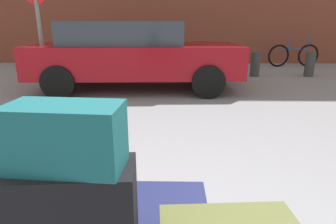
{
  "coord_description": "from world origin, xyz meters",
  "views": [
    {
      "loc": [
        0.04,
        -1.04,
        1.4
      ],
      "look_at": [
        0.0,
        1.2,
        0.69
      ],
      "focal_mm": 30.47,
      "sensor_mm": 36.0,
      "label": 1
    }
  ],
  "objects_px": {
    "suitcase_navy_front_right": "(151,223)",
    "bollard_kerb_mid": "(310,65)",
    "parked_car": "(134,54)",
    "no_parking_sign": "(39,24)",
    "duffel_bag_teal_topmost_pile": "(66,137)",
    "bollard_kerb_near": "(255,64)",
    "bicycle_leaning": "(294,55)"
  },
  "relations": [
    {
      "from": "suitcase_navy_front_right",
      "to": "bollard_kerb_mid",
      "type": "relative_size",
      "value": 0.83
    },
    {
      "from": "parked_car",
      "to": "bollard_kerb_mid",
      "type": "relative_size",
      "value": 6.79
    },
    {
      "from": "parked_car",
      "to": "no_parking_sign",
      "type": "relative_size",
      "value": 1.97
    },
    {
      "from": "suitcase_navy_front_right",
      "to": "duffel_bag_teal_topmost_pile",
      "type": "distance_m",
      "value": 0.73
    },
    {
      "from": "parked_car",
      "to": "bollard_kerb_near",
      "type": "height_order",
      "value": "parked_car"
    },
    {
      "from": "bollard_kerb_mid",
      "to": "suitcase_navy_front_right",
      "type": "bearing_deg",
      "value": -119.93
    },
    {
      "from": "duffel_bag_teal_topmost_pile",
      "to": "bicycle_leaning",
      "type": "relative_size",
      "value": 0.2
    },
    {
      "from": "bicycle_leaning",
      "to": "bollard_kerb_near",
      "type": "relative_size",
      "value": 2.72
    },
    {
      "from": "bicycle_leaning",
      "to": "bollard_kerb_mid",
      "type": "height_order",
      "value": "bicycle_leaning"
    },
    {
      "from": "suitcase_navy_front_right",
      "to": "bicycle_leaning",
      "type": "relative_size",
      "value": 0.31
    },
    {
      "from": "suitcase_navy_front_right",
      "to": "bollard_kerb_near",
      "type": "height_order",
      "value": "bollard_kerb_near"
    },
    {
      "from": "bicycle_leaning",
      "to": "suitcase_navy_front_right",
      "type": "bearing_deg",
      "value": -115.88
    },
    {
      "from": "bollard_kerb_near",
      "to": "parked_car",
      "type": "bearing_deg",
      "value": -153.12
    },
    {
      "from": "duffel_bag_teal_topmost_pile",
      "to": "no_parking_sign",
      "type": "distance_m",
      "value": 5.26
    },
    {
      "from": "duffel_bag_teal_topmost_pile",
      "to": "bollard_kerb_near",
      "type": "relative_size",
      "value": 0.54
    },
    {
      "from": "parked_car",
      "to": "bollard_kerb_near",
      "type": "distance_m",
      "value": 3.45
    },
    {
      "from": "no_parking_sign",
      "to": "bollard_kerb_near",
      "type": "bearing_deg",
      "value": 24.23
    },
    {
      "from": "suitcase_navy_front_right",
      "to": "bollard_kerb_near",
      "type": "xyz_separation_m",
      "value": [
        2.32,
        6.55,
        -0.14
      ]
    },
    {
      "from": "bollard_kerb_mid",
      "to": "bollard_kerb_near",
      "type": "bearing_deg",
      "value": 180.0
    },
    {
      "from": "bollard_kerb_near",
      "to": "bollard_kerb_mid",
      "type": "bearing_deg",
      "value": 0.0
    },
    {
      "from": "duffel_bag_teal_topmost_pile",
      "to": "suitcase_navy_front_right",
      "type": "bearing_deg",
      "value": 61.66
    },
    {
      "from": "bollard_kerb_mid",
      "to": "parked_car",
      "type": "bearing_deg",
      "value": -161.05
    },
    {
      "from": "duffel_bag_teal_topmost_pile",
      "to": "bollard_kerb_near",
      "type": "xyz_separation_m",
      "value": [
        2.55,
        6.91,
        -0.74
      ]
    },
    {
      "from": "suitcase_navy_front_right",
      "to": "no_parking_sign",
      "type": "distance_m",
      "value": 5.12
    },
    {
      "from": "bollard_kerb_mid",
      "to": "no_parking_sign",
      "type": "bearing_deg",
      "value": -160.99
    },
    {
      "from": "duffel_bag_teal_topmost_pile",
      "to": "parked_car",
      "type": "bearing_deg",
      "value": 99.97
    },
    {
      "from": "parked_car",
      "to": "bollard_kerb_near",
      "type": "bearing_deg",
      "value": 26.88
    },
    {
      "from": "no_parking_sign",
      "to": "parked_car",
      "type": "bearing_deg",
      "value": 19.17
    },
    {
      "from": "duffel_bag_teal_topmost_pile",
      "to": "no_parking_sign",
      "type": "height_order",
      "value": "no_parking_sign"
    },
    {
      "from": "duffel_bag_teal_topmost_pile",
      "to": "bicycle_leaning",
      "type": "xyz_separation_m",
      "value": [
        4.3,
        8.75,
        -0.69
      ]
    },
    {
      "from": "parked_car",
      "to": "bicycle_leaning",
      "type": "bearing_deg",
      "value": 35.21
    },
    {
      "from": "suitcase_navy_front_right",
      "to": "parked_car",
      "type": "height_order",
      "value": "parked_car"
    }
  ]
}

